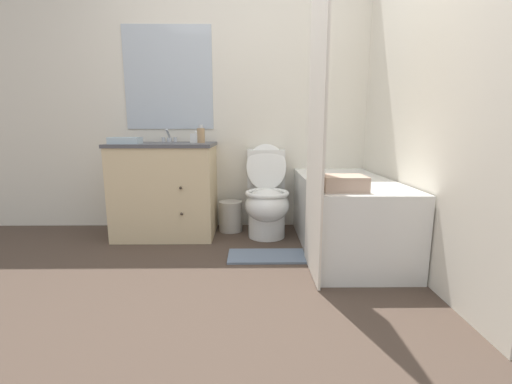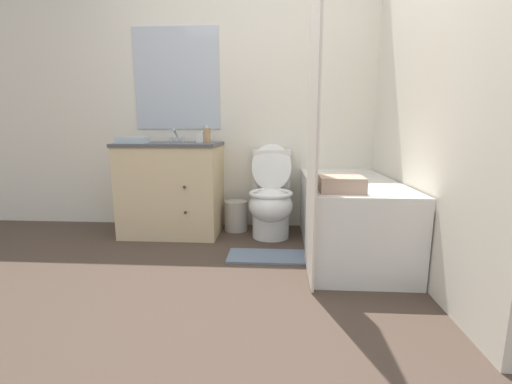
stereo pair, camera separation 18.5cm
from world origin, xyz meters
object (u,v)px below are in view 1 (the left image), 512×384
Objects in this scene: vanity_cabinet at (166,188)px; wastebasket at (231,216)px; bathtub at (346,214)px; bath_towel_folded at (344,183)px; tissue_box at (198,138)px; hand_towel_folded at (125,141)px; sink_faucet at (169,138)px; toilet at (267,199)px; soap_dispenser at (201,135)px; bath_mat at (267,256)px.

vanity_cabinet is 3.09× the size of wastebasket.
bathtub is 0.62m from bath_towel_folded.
hand_towel_folded is at bearing -153.56° from tissue_box.
sink_faucet reaches higher than vanity_cabinet.
toilet is 0.82m from soap_dispenser.
tissue_box is 1.49m from bath_towel_folded.
tissue_box is 0.23× the size of bath_mat.
soap_dispenser is at bearing -54.47° from tissue_box.
soap_dispenser is (0.32, 0.05, 0.47)m from vanity_cabinet.
toilet is (0.90, -0.05, -0.09)m from vanity_cabinet.
soap_dispenser is (-0.58, 0.10, 0.57)m from toilet.
soap_dispenser is 1.23m from bath_mat.
vanity_cabinet is 0.91m from toilet.
bathtub is 5.53× the size of hand_towel_folded.
wastebasket is at bearing 9.70° from vanity_cabinet.
bath_towel_folded is (1.04, -0.95, -0.28)m from soap_dispenser.
bath_mat is (0.57, -0.64, -0.89)m from soap_dispenser.
hand_towel_folded reaches higher than wastebasket.
sink_faucet reaches higher than bath_towel_folded.
bath_towel_folded is (0.79, -0.99, 0.48)m from wastebasket.
sink_faucet reaches higher than bathtub.
bathtub is 1.42m from soap_dispenser.
wastebasket is at bearing 17.54° from hand_towel_folded.
soap_dispenser reaches higher than toilet.
bath_mat is at bearing -164.03° from bathtub.
sink_faucet is 0.10× the size of bathtub.
vanity_cabinet is 0.64× the size of bathtub.
tissue_box is 0.85× the size of soap_dispenser.
vanity_cabinet is 0.65m from wastebasket.
soap_dispenser is 1.44m from bath_towel_folded.
sink_faucet is at bearing 158.42° from bathtub.
bath_mat is (-0.63, -0.18, -0.28)m from bathtub.
bathtub is 8.74× the size of soap_dispenser.
bath_mat is at bearing -33.36° from vanity_cabinet.
vanity_cabinet is at bearing -159.21° from tissue_box.
hand_towel_folded is at bearing 160.40° from bath_mat.
hand_towel_folded reaches higher than toilet.
hand_towel_folded is at bearing 172.66° from bathtub.
bath_mat is at bearing -41.51° from sink_faucet.
tissue_box is (0.28, -0.09, 0.01)m from sink_faucet.
wastebasket is 1.04× the size of bath_towel_folded.
vanity_cabinet is 0.57m from soap_dispenser.
wastebasket is 0.76m from bath_mat.
vanity_cabinet is 6.18× the size of sink_faucet.
sink_faucet is 1.73m from bathtub.
bathtub is 1.46m from tissue_box.
vanity_cabinet is at bearing 146.64° from bath_mat.
wastebasket is 2.12× the size of tissue_box.
tissue_box is at bearing 178.14° from wastebasket.
vanity_cabinet is 3.22× the size of bath_towel_folded.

